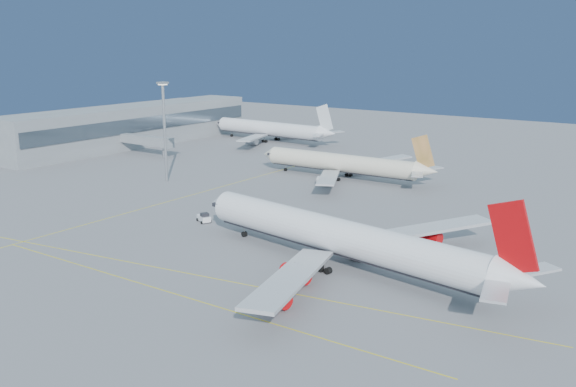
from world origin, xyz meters
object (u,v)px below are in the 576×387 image
(airliner_etihad, at_px, (344,163))
(airliner_third, at_px, (272,129))
(airliner_virgin, at_px, (344,238))
(pushback_tug, at_px, (204,218))
(light_mast, at_px, (164,124))

(airliner_etihad, xyz_separation_m, airliner_third, (-59.10, 45.45, 0.42))
(airliner_etihad, distance_m, airliner_third, 74.55)
(airliner_virgin, relative_size, pushback_tug, 16.76)
(light_mast, bearing_deg, airliner_virgin, -23.33)
(airliner_etihad, bearing_deg, airliner_third, 141.49)
(airliner_virgin, xyz_separation_m, airliner_etihad, (-37.35, 64.97, -0.82))
(airliner_virgin, distance_m, light_mast, 84.29)
(airliner_third, height_order, pushback_tug, airliner_third)
(airliner_third, bearing_deg, airliner_virgin, -45.74)
(airliner_etihad, bearing_deg, pushback_tug, -93.33)
(airliner_etihad, relative_size, light_mast, 2.03)
(airliner_virgin, height_order, airliner_third, airliner_virgin)
(airliner_etihad, xyz_separation_m, pushback_tug, (-2.38, -57.23, -3.53))
(airliner_third, distance_m, pushback_tug, 117.36)
(airliner_virgin, bearing_deg, airliner_etihad, 129.29)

